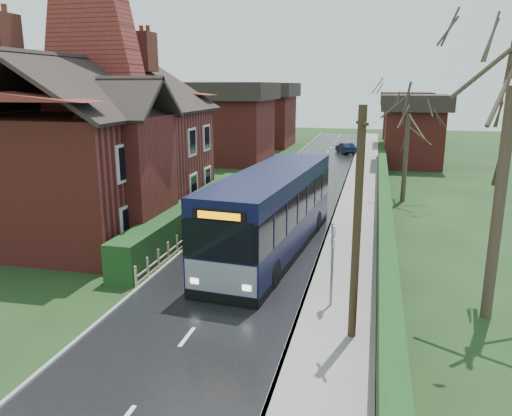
% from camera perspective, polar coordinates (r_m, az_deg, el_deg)
% --- Properties ---
extents(ground, '(140.00, 140.00, 0.00)m').
position_cam_1_polar(ground, '(20.76, -1.87, -6.87)').
color(ground, '#253F1B').
rests_on(ground, ground).
extents(road, '(6.00, 100.00, 0.02)m').
position_cam_1_polar(road, '(30.09, 3.15, -0.27)').
color(road, black).
rests_on(road, ground).
extents(pavement, '(2.50, 100.00, 0.14)m').
position_cam_1_polar(pavement, '(29.64, 11.26, -0.62)').
color(pavement, slate).
rests_on(pavement, ground).
extents(kerb_right, '(0.12, 100.00, 0.14)m').
position_cam_1_polar(kerb_right, '(29.70, 8.95, -0.49)').
color(kerb_right, gray).
rests_on(kerb_right, ground).
extents(kerb_left, '(0.12, 100.00, 0.10)m').
position_cam_1_polar(kerb_left, '(30.75, -2.45, 0.13)').
color(kerb_left, gray).
rests_on(kerb_left, ground).
extents(front_hedge, '(1.20, 16.00, 1.60)m').
position_cam_1_polar(front_hedge, '(26.22, -7.24, -0.70)').
color(front_hedge, black).
rests_on(front_hedge, ground).
extents(picket_fence, '(0.10, 16.00, 0.90)m').
position_cam_1_polar(picket_fence, '(26.07, -5.67, -1.55)').
color(picket_fence, tan).
rests_on(picket_fence, ground).
extents(right_wall_hedge, '(0.60, 50.00, 1.80)m').
position_cam_1_polar(right_wall_hedge, '(29.41, 14.36, 1.01)').
color(right_wall_hedge, maroon).
rests_on(right_wall_hedge, ground).
extents(brick_house, '(9.30, 14.60, 10.30)m').
position_cam_1_polar(brick_house, '(27.46, -17.20, 7.04)').
color(brick_house, maroon).
rests_on(brick_house, ground).
extents(bus, '(3.85, 12.31, 3.68)m').
position_cam_1_polar(bus, '(22.22, 1.81, -0.53)').
color(bus, black).
rests_on(bus, ground).
extents(car_silver, '(1.92, 4.19, 1.39)m').
position_cam_1_polar(car_silver, '(26.03, -1.86, -0.95)').
color(car_silver, '#A9AAAE').
rests_on(car_silver, ground).
extents(car_green, '(3.76, 4.91, 1.33)m').
position_cam_1_polar(car_green, '(23.46, -6.17, -2.78)').
color(car_green, black).
rests_on(car_green, ground).
extents(car_distant, '(2.53, 3.76, 1.17)m').
position_cam_1_polar(car_distant, '(56.30, 10.20, 6.76)').
color(car_distant, black).
rests_on(car_distant, ground).
extents(bus_stop_sign, '(0.19, 0.45, 3.00)m').
position_cam_1_polar(bus_stop_sign, '(16.65, 8.73, -5.13)').
color(bus_stop_sign, slate).
rests_on(bus_stop_sign, ground).
extents(telegraph_pole, '(0.37, 0.86, 6.85)m').
position_cam_1_polar(telegraph_pole, '(14.26, 11.46, -2.21)').
color(telegraph_pole, black).
rests_on(telegraph_pole, ground).
extents(tree_right_far, '(4.14, 4.14, 7.99)m').
position_cam_1_polar(tree_right_far, '(33.11, 17.10, 10.89)').
color(tree_right_far, '#362B1F').
rests_on(tree_right_far, ground).
extents(tree_house_side, '(4.72, 4.72, 10.72)m').
position_cam_1_polar(tree_house_side, '(41.28, -14.18, 14.38)').
color(tree_house_side, '#31281D').
rests_on(tree_house_side, ground).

